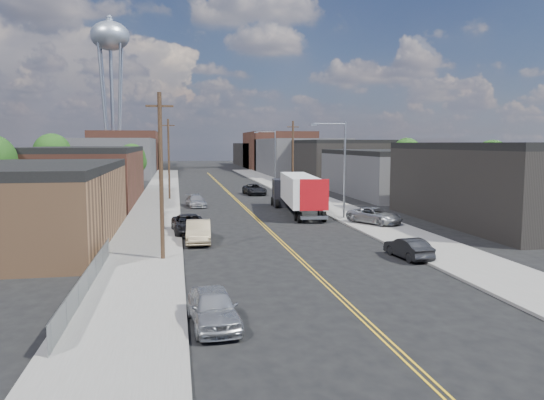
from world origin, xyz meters
name	(u,v)px	position (x,y,z in m)	size (l,w,h in m)	color
ground	(224,189)	(0.00, 60.00, 0.00)	(260.00, 260.00, 0.00)	black
centerline	(235,199)	(0.00, 45.00, 0.01)	(0.32, 120.00, 0.01)	gold
sidewalk_left	(159,199)	(-9.50, 45.00, 0.07)	(5.00, 140.00, 0.15)	slate
sidewalk_right	(307,197)	(9.50, 45.00, 0.07)	(5.00, 140.00, 0.15)	slate
warehouse_tan	(24,203)	(-18.00, 18.00, 2.80)	(12.00, 22.00, 5.60)	brown
warehouse_brown	(85,175)	(-18.00, 44.00, 3.30)	(12.00, 26.00, 6.60)	#552D22
industrial_right_a	(514,183)	(21.99, 20.00, 3.55)	(14.00, 22.00, 7.10)	black
industrial_right_b	(395,173)	(22.00, 46.00, 3.05)	(14.00, 24.00, 6.10)	#333335
industrial_right_c	(338,161)	(22.00, 72.00, 3.80)	(14.00, 22.00, 7.60)	black
skyline_left_a	(115,157)	(-20.00, 95.00, 4.00)	(16.00, 30.00, 8.00)	#333335
skyline_right_a	(299,157)	(20.00, 95.00, 4.00)	(16.00, 30.00, 8.00)	#333335
skyline_left_b	(126,151)	(-20.00, 120.00, 5.00)	(16.00, 26.00, 10.00)	#552D22
skyline_right_b	(278,151)	(20.00, 120.00, 5.00)	(16.00, 26.00, 10.00)	#552D22
skyline_left_c	(132,155)	(-20.00, 140.00, 3.50)	(16.00, 40.00, 7.00)	black
skyline_right_c	(266,155)	(20.00, 140.00, 3.50)	(16.00, 40.00, 7.00)	black
water_tower	(110,42)	(-22.00, 110.00, 30.65)	(9.00, 9.00, 36.90)	gray
streetlight_near	(341,162)	(7.60, 25.00, 5.33)	(3.39, 0.25, 9.00)	gray
streetlight_far	(273,154)	(7.60, 60.00, 5.33)	(3.39, 0.25, 9.00)	gray
utility_pole_left_near	(161,176)	(-8.20, 10.00, 5.14)	(1.60, 0.26, 10.00)	black
utility_pole_left_far	(169,159)	(-8.20, 45.00, 5.14)	(1.60, 0.26, 10.00)	black
utility_pole_right	(293,157)	(8.20, 48.00, 5.14)	(1.60, 0.26, 10.00)	black
chainlink_fence	(88,280)	(-11.50, 3.50, 0.66)	(0.05, 16.00, 1.22)	slate
tree_left_mid	(53,155)	(-23.94, 55.00, 5.48)	(5.10, 5.04, 8.37)	black
tree_left_far	(132,159)	(-13.94, 62.00, 4.57)	(4.35, 4.20, 6.97)	black
tree_right_near	(492,161)	(30.06, 36.00, 4.87)	(4.60, 4.48, 7.44)	black
tree_right_far	(407,154)	(30.06, 60.00, 5.18)	(4.85, 4.76, 7.91)	black
semi_truck	(296,191)	(4.50, 30.00, 2.24)	(3.71, 15.23, 3.93)	silver
car_left_a	(213,307)	(-6.01, -2.00, 0.74)	(1.76, 4.37, 1.49)	#999B9E
car_left_b	(198,232)	(-5.85, 15.48, 0.80)	(1.68, 4.83, 1.59)	tan
car_left_c	(189,224)	(-6.40, 19.36, 0.75)	(2.48, 5.39, 1.50)	black
car_left_d	(196,201)	(-5.25, 37.00, 0.66)	(1.84, 4.54, 1.32)	gray
car_right_oncoming	(408,248)	(6.60, 8.00, 0.65)	(1.37, 3.92, 1.29)	black
car_right_lot_a	(375,216)	(9.44, 20.92, 0.84)	(2.30, 4.98, 1.38)	#9B9D9F
car_right_lot_c	(303,192)	(8.20, 41.96, 0.93)	(1.85, 4.60, 1.57)	black
car_ahead_truck	(254,189)	(3.17, 49.52, 0.74)	(2.45, 5.32, 1.48)	black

